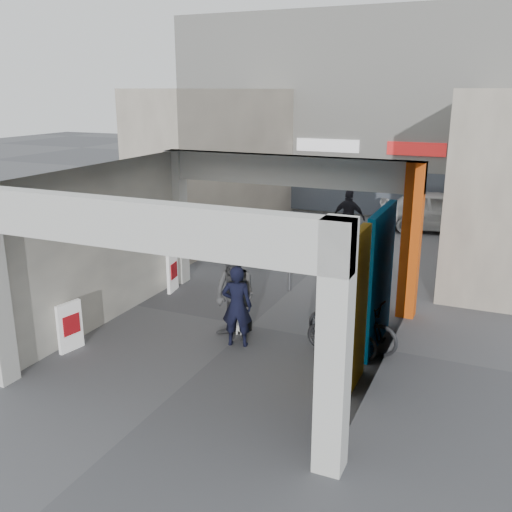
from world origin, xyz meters
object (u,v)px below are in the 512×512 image
at_px(produce_stand, 283,239).
at_px(man_back_turned, 235,295).
at_px(bicycle_rear, 342,334).
at_px(white_van, 440,211).
at_px(man_elderly, 354,283).
at_px(man_crates, 349,218).
at_px(bicycle_front, 352,324).
at_px(cafe_set, 261,248).
at_px(border_collie, 241,322).
at_px(man_with_dog, 237,306).

distance_m(produce_stand, man_back_turned, 7.33).
relative_size(bicycle_rear, white_van, 0.34).
distance_m(man_back_turned, man_elderly, 3.03).
xyz_separation_m(produce_stand, man_elderly, (3.56, -4.72, 0.46)).
distance_m(man_back_turned, man_crates, 8.22).
bearing_deg(bicycle_front, white_van, 9.12).
xyz_separation_m(man_crates, bicycle_front, (2.13, -7.63, -0.42)).
height_order(cafe_set, man_crates, man_crates).
xyz_separation_m(bicycle_rear, white_van, (0.48, 11.31, 0.30)).
relative_size(man_elderly, bicycle_front, 0.76).
xyz_separation_m(man_crates, bicycle_rear, (2.03, -8.06, -0.48)).
bearing_deg(man_elderly, border_collie, -155.62).
distance_m(bicycle_front, white_van, 10.90).
relative_size(cafe_set, border_collie, 2.56).
height_order(bicycle_rear, white_van, white_van).
relative_size(cafe_set, white_van, 0.37).
relative_size(border_collie, man_back_turned, 0.33).
xyz_separation_m(cafe_set, man_with_dog, (1.96, -5.76, 0.49)).
height_order(produce_stand, man_back_turned, man_back_turned).
distance_m(man_with_dog, white_van, 11.96).
bearing_deg(man_elderly, produce_stand, 104.52).
bearing_deg(man_crates, white_van, -123.75).
bearing_deg(border_collie, bicycle_rear, 12.62).
relative_size(cafe_set, man_with_dog, 0.97).
bearing_deg(man_back_turned, cafe_set, 122.95).
relative_size(border_collie, bicycle_rear, 0.43).
height_order(man_with_dog, man_elderly, man_with_dog).
relative_size(man_back_turned, man_elderly, 1.32).
distance_m(cafe_set, man_back_turned, 5.86).
bearing_deg(man_back_turned, man_elderly, 66.84).
height_order(man_with_dog, man_back_turned, man_back_turned).
bearing_deg(man_crates, man_elderly, 110.00).
distance_m(border_collie, man_with_dog, 0.84).
relative_size(man_crates, white_van, 0.43).
distance_m(man_with_dog, man_elderly, 3.11).
bearing_deg(man_back_turned, border_collie, 109.42).
xyz_separation_m(cafe_set, man_crates, (1.98, 2.68, 0.58)).
relative_size(bicycle_front, bicycle_rear, 1.31).
bearing_deg(border_collie, cafe_set, 126.65).
bearing_deg(man_back_turned, man_crates, 103.69).
bearing_deg(produce_stand, man_crates, 6.46).
bearing_deg(man_with_dog, cafe_set, -85.97).
bearing_deg(cafe_set, man_back_turned, -71.91).
distance_m(man_elderly, bicycle_front, 1.86).
bearing_deg(produce_stand, bicycle_rear, -85.13).
height_order(man_with_dog, white_van, man_with_dog).
relative_size(man_back_turned, white_van, 0.45).
bearing_deg(man_back_turned, man_with_dog, -40.44).
height_order(man_crates, bicycle_front, man_crates).
height_order(border_collie, man_back_turned, man_back_turned).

